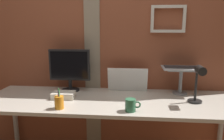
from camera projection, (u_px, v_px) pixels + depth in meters
brick_wall_back at (102, 36)px, 2.28m from camera, size 3.00×0.16×2.57m
desk at (111, 106)px, 1.99m from camera, size 2.31×0.71×0.74m
monitor at (70, 67)px, 2.19m from camera, size 0.41×0.18×0.42m
laptop_stand at (181, 77)px, 2.11m from camera, size 0.28×0.22×0.25m
laptop at (180, 62)px, 2.15m from camera, size 0.36×0.31×0.20m
whiteboard_panel at (128, 80)px, 2.20m from camera, size 0.39×0.07×0.24m
desk_lamp at (198, 81)px, 1.81m from camera, size 0.12×0.20×0.34m
pen_cup at (59, 102)px, 1.75m from camera, size 0.07×0.07×0.17m
coffee_mug at (131, 105)px, 1.70m from camera, size 0.12×0.08×0.10m
paper_clutter_stack at (64, 95)px, 2.01m from camera, size 0.21×0.15×0.06m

